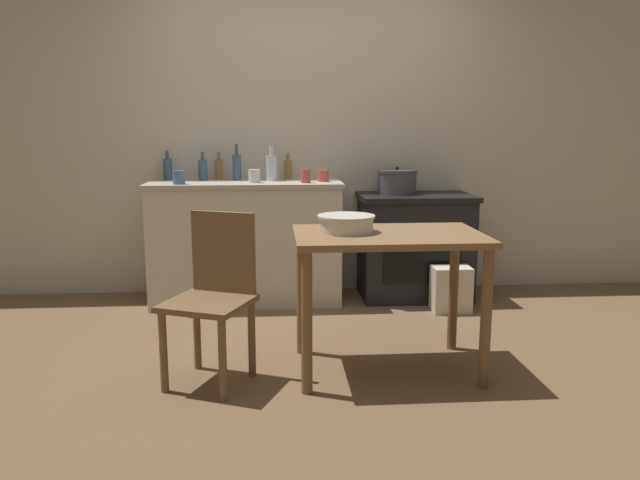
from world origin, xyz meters
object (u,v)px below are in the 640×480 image
at_px(chair, 214,292).
at_px(bottle_center_left, 219,169).
at_px(mixing_bowl_large, 346,223).
at_px(stock_pot, 397,181).
at_px(bottle_center_right, 288,169).
at_px(cup_far_right, 254,176).
at_px(flour_sack, 451,289).
at_px(bottle_center, 168,169).
at_px(cup_mid_right, 306,176).
at_px(stove, 414,246).
at_px(cup_end_right, 323,176).
at_px(work_table, 388,256).
at_px(bottle_far_left, 272,167).
at_px(bottle_left, 237,166).
at_px(cup_right, 179,177).
at_px(bottle_mid_left, 203,169).

bearing_deg(chair, bottle_center_left, 116.70).
height_order(chair, mixing_bowl_large, chair).
xyz_separation_m(stock_pot, bottle_center_right, (-0.84, 0.09, 0.09)).
bearing_deg(bottle_center_right, cup_far_right, -131.98).
bearing_deg(cup_far_right, chair, -97.16).
height_order(flour_sack, bottle_center, bottle_center).
bearing_deg(cup_mid_right, cup_far_right, 174.00).
xyz_separation_m(stove, bottle_center, (-1.90, 0.18, 0.60)).
bearing_deg(stock_pot, flour_sack, -57.47).
xyz_separation_m(flour_sack, cup_end_right, (-0.90, 0.36, 0.79)).
bearing_deg(work_table, bottle_center_left, 121.67).
height_order(stock_pot, cup_end_right, stock_pot).
relative_size(flour_sack, cup_end_right, 3.86).
bearing_deg(cup_far_right, work_table, -61.14).
xyz_separation_m(stove, mixing_bowl_large, (-0.71, -1.43, 0.41)).
xyz_separation_m(chair, flour_sack, (1.58, 1.11, -0.31)).
bearing_deg(bottle_center_right, bottle_far_left, -134.29).
bearing_deg(work_table, stock_pot, 77.19).
height_order(chair, bottle_center, bottle_center).
bearing_deg(cup_mid_right, stock_pot, 17.76).
xyz_separation_m(bottle_center_left, cup_mid_right, (0.65, -0.35, -0.03)).
distance_m(mixing_bowl_large, bottle_left, 1.68).
bearing_deg(work_table, bottle_left, 119.21).
relative_size(flour_sack, stock_pot, 1.05).
distance_m(work_table, cup_far_right, 1.57).
bearing_deg(mixing_bowl_large, bottle_center_right, 99.69).
bearing_deg(mixing_bowl_large, cup_right, 130.78).
bearing_deg(cup_far_right, cup_right, -171.30).
xyz_separation_m(bottle_left, cup_mid_right, (0.51, -0.27, -0.06)).
height_order(flour_sack, cup_end_right, cup_end_right).
xyz_separation_m(work_table, bottle_left, (-0.88, 1.58, 0.38)).
bearing_deg(bottle_left, bottle_mid_left, 177.04).
relative_size(stock_pot, bottle_center, 1.40).
relative_size(bottle_mid_left, cup_right, 2.28).
relative_size(chair, bottle_center, 3.94).
bearing_deg(stove, bottle_mid_left, 175.90).
xyz_separation_m(work_table, bottle_center, (-1.41, 1.65, 0.36)).
bearing_deg(cup_right, flour_sack, -6.48).
bearing_deg(bottle_center_right, cup_mid_right, -69.05).
distance_m(bottle_mid_left, cup_right, 0.35).
height_order(flour_sack, bottle_center_left, bottle_center_left).
xyz_separation_m(bottle_left, cup_right, (-0.39, -0.31, -0.06)).
relative_size(chair, bottle_center_left, 4.12).
xyz_separation_m(bottle_mid_left, cup_far_right, (0.40, -0.24, -0.04)).
bearing_deg(chair, bottle_mid_left, 120.82).
height_order(bottle_center, cup_right, bottle_center).
relative_size(bottle_mid_left, bottle_center, 0.97).
height_order(stove, chair, chair).
bearing_deg(bottle_center, bottle_center_left, 1.38).
bearing_deg(bottle_far_left, flour_sack, -19.52).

